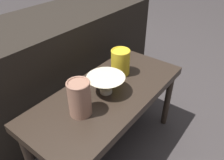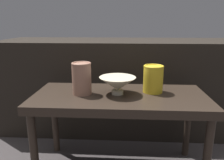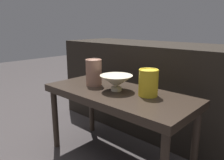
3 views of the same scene
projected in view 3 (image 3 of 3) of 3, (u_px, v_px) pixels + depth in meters
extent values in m
plane|color=#383333|center=(117.00, 159.00, 1.26)|extent=(8.00, 8.00, 0.00)
cube|color=#2D231C|center=(117.00, 95.00, 1.17)|extent=(0.83, 0.37, 0.04)
cylinder|color=#2D231C|center=(55.00, 119.00, 1.36)|extent=(0.04, 0.04, 0.37)
cylinder|color=#2D231C|center=(92.00, 106.00, 1.58)|extent=(0.04, 0.04, 0.37)
cylinder|color=#2D231C|center=(195.00, 144.00, 1.07)|extent=(0.04, 0.04, 0.37)
cube|color=black|center=(166.00, 89.00, 1.56)|extent=(1.67, 0.50, 0.63)
cylinder|color=beige|center=(116.00, 89.00, 1.17)|extent=(0.06, 0.06, 0.02)
cone|color=beige|center=(116.00, 81.00, 1.16)|extent=(0.17, 0.17, 0.06)
cylinder|color=#996B56|center=(94.00, 73.00, 1.27)|extent=(0.09, 0.09, 0.15)
torus|color=#996B56|center=(94.00, 60.00, 1.25)|extent=(0.09, 0.09, 0.01)
cylinder|color=gold|center=(148.00, 83.00, 1.07)|extent=(0.10, 0.10, 0.13)
torus|color=gold|center=(149.00, 70.00, 1.06)|extent=(0.10, 0.10, 0.01)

